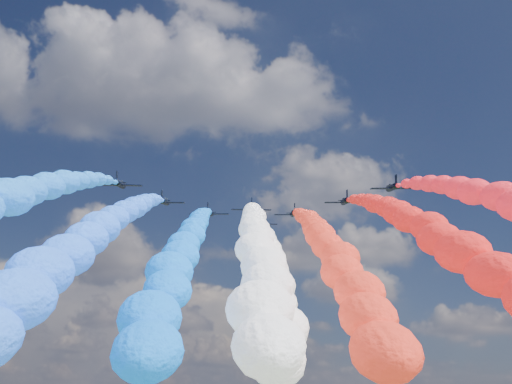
{
  "coord_description": "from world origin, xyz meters",
  "views": [
    {
      "loc": [
        -2.95,
        -142.93,
        42.8
      ],
      "look_at": [
        0.0,
        4.0,
        93.13
      ],
      "focal_mm": 45.64,
      "sensor_mm": 36.0,
      "label": 1
    }
  ],
  "objects": [
    {
      "name": "jet_6",
      "position": [
        21.4,
        4.66,
        91.13
      ],
      "size": [
        10.54,
        14.0,
        6.2
      ],
      "primitive_type": null,
      "rotation": [
        0.26,
        0.0,
        -0.05
      ],
      "color": "black"
    },
    {
      "name": "jet_7",
      "position": [
        30.49,
        -5.65,
        91.13
      ],
      "size": [
        10.42,
        13.92,
        6.2
      ],
      "primitive_type": null,
      "rotation": [
        0.26,
        0.0,
        -0.04
      ],
      "color": "black"
    },
    {
      "name": "trail_4",
      "position": [
        1.0,
        -29.53,
        68.81
      ],
      "size": [
        6.23,
        101.91,
        47.99
      ],
      "primitive_type": null,
      "color": "white"
    },
    {
      "name": "trail_3",
      "position": [
        -1.09,
        -42.24,
        68.81
      ],
      "size": [
        6.23,
        101.91,
        47.99
      ],
      "primitive_type": null,
      "color": "white"
    },
    {
      "name": "trail_2",
      "position": [
        -11.57,
        -38.32,
        68.81
      ],
      "size": [
        6.23,
        101.91,
        47.99
      ],
      "primitive_type": null,
      "color": "blue"
    },
    {
      "name": "jet_1",
      "position": [
        -21.94,
        5.76,
        91.13
      ],
      "size": [
        10.06,
        13.66,
        6.2
      ],
      "primitive_type": null,
      "rotation": [
        0.26,
        0.0,
        -0.02
      ],
      "color": "black"
    },
    {
      "name": "trail_7",
      "position": [
        30.49,
        -58.89,
        68.81
      ],
      "size": [
        6.23,
        101.91,
        47.99
      ],
      "primitive_type": null,
      "color": "red"
    },
    {
      "name": "trail_6",
      "position": [
        21.4,
        -48.59,
        68.81
      ],
      "size": [
        6.23,
        101.91,
        47.99
      ],
      "primitive_type": null,
      "color": "red"
    },
    {
      "name": "trail_0",
      "position": [
        -30.4,
        -59.84,
        68.81
      ],
      "size": [
        6.23,
        101.91,
        47.99
      ],
      "primitive_type": null,
      "color": "blue"
    },
    {
      "name": "trail_1",
      "position": [
        -21.94,
        -47.49,
        68.81
      ],
      "size": [
        6.23,
        101.91,
        47.99
      ],
      "primitive_type": null,
      "color": "#2766FD"
    },
    {
      "name": "jet_2",
      "position": [
        -11.57,
        14.93,
        91.13
      ],
      "size": [
        10.33,
        13.86,
        6.2
      ],
      "primitive_type": null,
      "rotation": [
        0.26,
        0.0,
        -0.04
      ],
      "color": "black"
    },
    {
      "name": "jet_4",
      "position": [
        1.0,
        23.72,
        91.13
      ],
      "size": [
        10.3,
        13.83,
        6.2
      ],
      "primitive_type": null,
      "rotation": [
        0.26,
        0.0,
        0.03
      ],
      "color": "black"
    },
    {
      "name": "jet_3",
      "position": [
        -1.09,
        11.0,
        91.13
      ],
      "size": [
        10.09,
        13.68,
        6.2
      ],
      "primitive_type": null,
      "rotation": [
        0.26,
        0.0,
        0.02
      ],
      "color": "black"
    },
    {
      "name": "jet_0",
      "position": [
        -30.4,
        -6.6,
        91.13
      ],
      "size": [
        10.34,
        13.86,
        6.2
      ],
      "primitive_type": null,
      "rotation": [
        0.26,
        0.0,
        0.04
      ],
      "color": "black"
    },
    {
      "name": "trail_5",
      "position": [
        9.8,
        -38.22,
        68.81
      ],
      "size": [
        6.23,
        101.91,
        47.99
      ],
      "primitive_type": null,
      "color": "red"
    },
    {
      "name": "jet_5",
      "position": [
        9.8,
        15.02,
        91.13
      ],
      "size": [
        10.13,
        13.71,
        6.2
      ],
      "primitive_type": null,
      "rotation": [
        0.26,
        0.0,
        -0.02
      ],
      "color": "black"
    }
  ]
}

